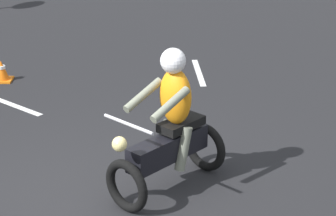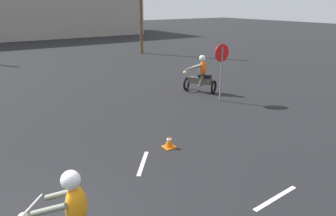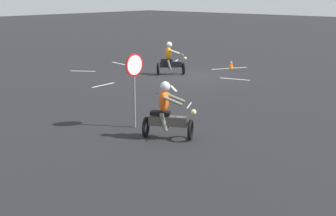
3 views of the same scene
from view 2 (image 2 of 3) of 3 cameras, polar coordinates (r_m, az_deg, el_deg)
The scene contains 7 objects.
motorcycle_rider_background at distance 14.60m, azimuth 5.74°, elevation 5.54°, with size 1.22×1.51×1.66m.
stop_sign at distance 13.21m, azimuth 9.30°, elevation 8.09°, with size 0.70×0.08×2.30m.
traffic_cone_near_left at distance 9.10m, azimuth 0.18°, elevation -5.92°, with size 0.32×0.32×0.35m.
lane_stripe_e at distance 7.34m, azimuth 18.22°, elevation -14.66°, with size 0.10×1.39×0.01m, color silver.
lane_stripe_ne at distance 8.35m, azimuth -4.40°, elevation -9.53°, with size 0.10×1.30×0.01m, color silver.
utility_pole_near at distance 25.89m, azimuth -4.81°, elevation 17.55°, with size 0.24×0.24×7.35m, color brown.
building_backdrop at distance 42.77m, azimuth -25.01°, elevation 15.92°, with size 27.01×11.23×6.99m, color gray.
Camera 2 is at (-0.68, -4.92, 3.86)m, focal length 35.00 mm.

